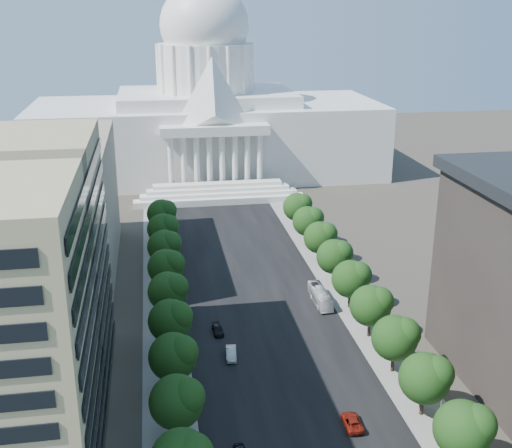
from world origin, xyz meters
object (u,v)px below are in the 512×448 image
car_silver (231,354)px  car_dark_b (218,330)px  city_bus (320,296)px  car_red (352,422)px

car_silver → car_dark_b: 9.12m
car_dark_b → city_bus: bearing=18.5°
car_silver → car_red: car_silver is taller
car_silver → car_dark_b: (-1.36, 9.02, -0.17)m
car_red → city_bus: city_bus is taller
car_silver → car_red: bearing=-50.5°
car_dark_b → city_bus: size_ratio=0.41×
car_silver → city_bus: (20.55, 18.24, 0.71)m
car_silver → city_bus: bearing=46.7°
car_red → car_dark_b: size_ratio=1.20×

